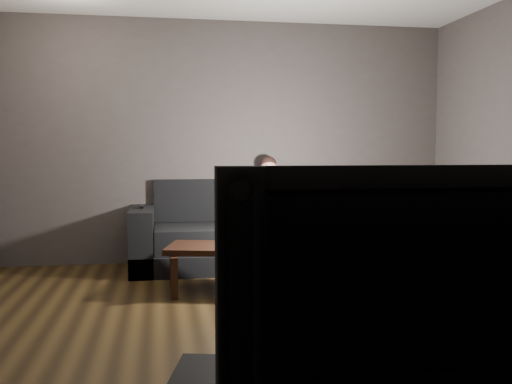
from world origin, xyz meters
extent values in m
plane|color=black|center=(0.00, 0.00, 0.00)|extent=(5.00, 5.00, 0.00)
cube|color=#403837|center=(0.00, 2.50, 1.35)|extent=(5.00, 0.04, 2.70)
cube|color=#403837|center=(0.00, -2.50, 1.35)|extent=(5.00, 0.04, 2.70)
cube|color=black|center=(0.12, 2.12, 0.10)|extent=(2.41, 1.04, 0.21)
cube|color=black|center=(-0.36, 2.01, 0.33)|extent=(0.94, 0.73, 0.25)
cube|color=black|center=(0.60, 2.01, 0.33)|extent=(0.94, 0.73, 0.25)
cube|color=black|center=(0.12, 2.52, 0.70)|extent=(1.93, 0.24, 0.47)
cube|color=black|center=(-0.97, 2.12, 0.33)|extent=(0.24, 1.04, 0.66)
cube|color=black|center=(1.20, 2.12, 0.33)|extent=(0.24, 1.04, 0.66)
cube|color=black|center=(0.39, 1.99, 0.53)|extent=(0.28, 0.35, 0.13)
cube|color=#20369F|center=(0.39, 2.18, 0.78)|extent=(0.28, 0.20, 0.39)
cube|color=#F3D800|center=(0.39, 2.10, 0.83)|extent=(0.09, 0.09, 0.09)
cube|color=#B0151E|center=(0.39, 2.09, 0.83)|extent=(0.06, 0.06, 0.06)
cylinder|color=#B67165|center=(0.39, 2.18, 0.99)|extent=(0.07, 0.07, 0.06)
sphere|color=#B67165|center=(0.39, 2.18, 1.10)|extent=(0.17, 0.17, 0.17)
ellipsoid|color=black|center=(0.39, 2.19, 1.12)|extent=(0.18, 0.18, 0.15)
cylinder|color=#20369F|center=(0.22, 2.12, 0.85)|extent=(0.07, 0.21, 0.18)
cylinder|color=#20369F|center=(0.56, 2.12, 0.85)|extent=(0.07, 0.21, 0.18)
cylinder|color=#B67165|center=(0.27, 1.97, 0.80)|extent=(0.13, 0.22, 0.10)
cylinder|color=#B67165|center=(0.52, 1.97, 0.80)|extent=(0.13, 0.22, 0.10)
sphere|color=#B67165|center=(0.32, 1.88, 0.79)|extent=(0.08, 0.08, 0.08)
sphere|color=#B67165|center=(0.47, 1.88, 0.79)|extent=(0.08, 0.08, 0.08)
cylinder|color=#B67165|center=(0.32, 1.81, 0.32)|extent=(0.08, 0.08, 0.32)
cylinder|color=#B67165|center=(0.47, 1.81, 0.32)|extent=(0.08, 0.08, 0.32)
cube|color=red|center=(0.47, 1.68, 0.94)|extent=(0.06, 0.08, 0.20)
cube|color=#6B000C|center=(0.47, 1.66, 0.99)|extent=(0.03, 0.01, 0.03)
cylinder|color=white|center=(0.47, 1.66, 0.92)|extent=(0.02, 0.01, 0.02)
ellipsoid|color=white|center=(0.32, 1.68, 0.90)|extent=(0.07, 0.10, 0.16)
cylinder|color=black|center=(0.32, 1.65, 0.96)|extent=(0.03, 0.01, 0.03)
cube|color=black|center=(-0.97, 2.06, 0.67)|extent=(0.04, 0.14, 0.03)
cube|color=black|center=(-0.97, 2.11, 0.69)|extent=(0.02, 0.02, 0.00)
cube|color=black|center=(-0.15, 1.09, 0.38)|extent=(1.22, 0.81, 0.05)
cube|color=black|center=(-0.66, 0.86, 0.18)|extent=(0.06, 0.06, 0.36)
cube|color=black|center=(0.36, 0.86, 0.18)|extent=(0.06, 0.06, 0.36)
cube|color=black|center=(-0.66, 1.32, 0.18)|extent=(0.06, 0.06, 0.36)
cube|color=black|center=(0.36, 1.32, 0.18)|extent=(0.06, 0.06, 0.36)
imported|color=black|center=(-0.02, -2.27, 0.88)|extent=(1.20, 0.16, 0.69)
camera|label=1|loc=(-0.76, -3.92, 1.27)|focal=40.00mm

